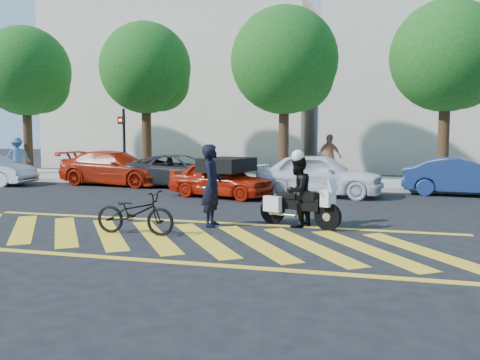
% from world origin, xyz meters
% --- Properties ---
extents(ground, '(90.00, 90.00, 0.00)m').
position_xyz_m(ground, '(0.00, 0.00, 0.00)').
color(ground, black).
rests_on(ground, ground).
extents(sidewalk, '(60.00, 5.00, 0.15)m').
position_xyz_m(sidewalk, '(0.00, 12.00, 0.07)').
color(sidewalk, '#9E998E').
rests_on(sidewalk, ground).
extents(crosswalk, '(12.33, 4.00, 0.01)m').
position_xyz_m(crosswalk, '(-0.04, 0.00, 0.00)').
color(crosswalk, yellow).
rests_on(crosswalk, ground).
extents(building_left, '(16.00, 8.00, 10.00)m').
position_xyz_m(building_left, '(-8.00, 21.00, 5.00)').
color(building_left, beige).
rests_on(building_left, ground).
extents(building_right, '(16.00, 8.00, 11.00)m').
position_xyz_m(building_right, '(9.00, 21.00, 5.50)').
color(building_right, beige).
rests_on(building_right, ground).
extents(tree_far_left, '(4.40, 4.40, 7.41)m').
position_xyz_m(tree_far_left, '(-12.87, 12.06, 5.05)').
color(tree_far_left, black).
rests_on(tree_far_left, ground).
extents(tree_left, '(4.20, 4.20, 7.26)m').
position_xyz_m(tree_left, '(-6.37, 12.06, 4.99)').
color(tree_left, black).
rests_on(tree_left, ground).
extents(tree_center, '(4.60, 4.60, 7.56)m').
position_xyz_m(tree_center, '(0.13, 12.06, 5.10)').
color(tree_center, black).
rests_on(tree_center, ground).
extents(tree_right, '(4.40, 4.40, 7.41)m').
position_xyz_m(tree_right, '(6.63, 12.06, 5.05)').
color(tree_right, black).
rests_on(tree_right, ground).
extents(signal_pole, '(0.28, 0.43, 3.20)m').
position_xyz_m(signal_pole, '(-6.50, 9.74, 1.92)').
color(signal_pole, black).
rests_on(signal_pole, ground).
extents(officer_bike, '(0.53, 0.75, 1.94)m').
position_xyz_m(officer_bike, '(0.20, 1.46, 0.97)').
color(officer_bike, black).
rests_on(officer_bike, ground).
extents(bicycle, '(1.83, 0.66, 0.96)m').
position_xyz_m(bicycle, '(-1.11, 0.09, 0.48)').
color(bicycle, black).
rests_on(bicycle, ground).
extents(police_motorcycle, '(2.02, 1.09, 0.93)m').
position_xyz_m(police_motorcycle, '(2.18, 1.93, 0.51)').
color(police_motorcycle, black).
rests_on(police_motorcycle, ground).
extents(officer_moto, '(0.88, 0.99, 1.68)m').
position_xyz_m(officer_moto, '(2.16, 1.92, 0.84)').
color(officer_moto, black).
rests_on(officer_moto, ground).
extents(red_convertible, '(3.88, 2.31, 1.24)m').
position_xyz_m(red_convertible, '(-1.19, 6.57, 0.62)').
color(red_convertible, '#B31B08').
rests_on(red_convertible, ground).
extents(parked_left, '(5.05, 2.47, 1.42)m').
position_xyz_m(parked_left, '(-6.62, 9.20, 0.71)').
color(parked_left, '#A91E0A').
rests_on(parked_left, ground).
extents(parked_mid_left, '(4.84, 2.47, 1.31)m').
position_xyz_m(parked_mid_left, '(-3.74, 9.20, 0.65)').
color(parked_mid_left, '#232225').
rests_on(parked_mid_left, ground).
extents(parked_mid_right, '(4.54, 2.21, 1.49)m').
position_xyz_m(parked_mid_right, '(2.01, 7.80, 0.75)').
color(parked_mid_right, white).
rests_on(parked_mid_right, ground).
extents(parked_right, '(4.10, 1.75, 1.31)m').
position_xyz_m(parked_right, '(6.83, 9.20, 0.66)').
color(parked_right, navy).
rests_on(parked_right, ground).
extents(pedestrian_left, '(1.33, 1.18, 1.79)m').
position_xyz_m(pedestrian_left, '(-13.18, 11.37, 1.05)').
color(pedestrian_left, teal).
rests_on(pedestrian_left, sidewalk).
extents(pedestrian_right, '(1.24, 0.95, 1.96)m').
position_xyz_m(pedestrian_right, '(1.95, 12.42, 1.13)').
color(pedestrian_right, '#9C6347').
rests_on(pedestrian_right, sidewalk).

